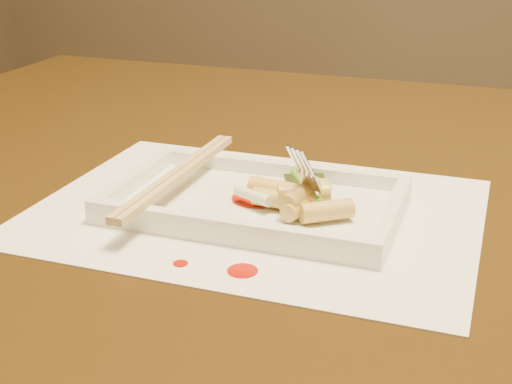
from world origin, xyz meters
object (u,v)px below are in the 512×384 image
(fork, at_px, (339,126))
(chopstick_a, at_px, (174,174))
(plate_base, at_px, (256,206))
(placemat, at_px, (256,211))
(table, at_px, (382,264))

(fork, bearing_deg, chopstick_a, -173.25)
(plate_base, bearing_deg, placemat, 180.00)
(chopstick_a, relative_size, fork, 1.67)
(plate_base, bearing_deg, table, 52.69)
(placemat, height_order, chopstick_a, chopstick_a)
(table, bearing_deg, fork, -104.68)
(placemat, bearing_deg, table, 52.69)
(table, distance_m, fork, 0.22)
(table, xyz_separation_m, fork, (-0.03, -0.11, 0.18))
(placemat, height_order, fork, fork)
(chopstick_a, bearing_deg, placemat, 0.00)
(placemat, bearing_deg, fork, 14.42)
(table, xyz_separation_m, chopstick_a, (-0.18, -0.13, 0.13))
(plate_base, height_order, chopstick_a, chopstick_a)
(table, distance_m, placemat, 0.19)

